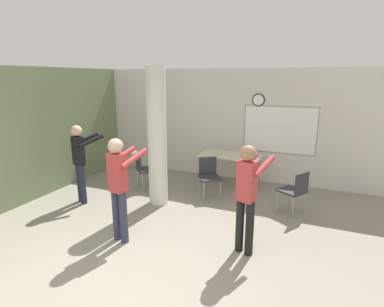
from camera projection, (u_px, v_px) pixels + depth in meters
name	position (u px, v px, depth m)	size (l,w,h in m)	color
ground_plane	(110.00, 304.00, 3.52)	(24.00, 24.00, 0.00)	gray
wall_left_accent	(47.00, 132.00, 6.70)	(0.12, 7.00, 2.80)	#6B7F56
wall_back	(230.00, 125.00, 7.69)	(8.00, 0.15, 2.80)	silver
support_pillar	(157.00, 138.00, 6.01)	(0.38, 0.38, 2.80)	silver
folding_table	(230.00, 157.00, 7.19)	(1.46, 0.75, 0.77)	beige
bottle_on_table	(245.00, 152.00, 7.08)	(0.08, 0.08, 0.22)	#1E6B2D
chair_near_pillar	(144.00, 167.00, 7.07)	(0.62, 0.62, 0.87)	#2D2D33
chair_table_front	(209.00, 174.00, 6.58)	(0.61, 0.61, 0.87)	#2D2D33
chair_mid_room	(295.00, 189.00, 5.72)	(0.61, 0.61, 0.87)	#2D2D33
person_playing_front	(119.00, 182.00, 4.66)	(0.48, 0.70, 1.70)	#2D3347
person_playing_side	(247.00, 191.00, 4.34)	(0.51, 0.69, 1.67)	black
person_watching_back	(80.00, 158.00, 6.16)	(0.56, 0.66, 1.65)	#1E2338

